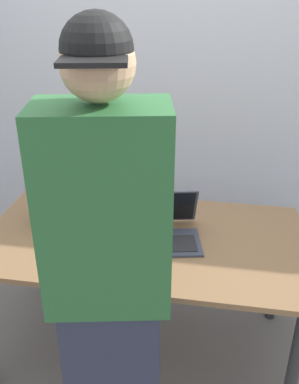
% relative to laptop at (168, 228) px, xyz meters
% --- Properties ---
extents(ground_plane, '(8.00, 8.00, 0.00)m').
position_rel_laptop_xyz_m(ground_plane, '(-0.13, -0.02, -0.80)').
color(ground_plane, slate).
rests_on(ground_plane, ground).
extents(desk, '(1.60, 0.87, 0.75)m').
position_rel_laptop_xyz_m(desk, '(-0.13, -0.02, -0.14)').
color(desk, olive).
rests_on(desk, ground).
extents(laptop, '(0.37, 0.39, 0.22)m').
position_rel_laptop_xyz_m(laptop, '(0.00, 0.00, 0.00)').
color(laptop, '#383D4C').
rests_on(laptop, desk).
extents(beer_bottle_amber, '(0.06, 0.06, 0.28)m').
position_rel_laptop_xyz_m(beer_bottle_amber, '(-0.61, -0.01, 0.06)').
color(beer_bottle_amber, brown).
rests_on(beer_bottle_amber, desk).
extents(beer_bottle_brown, '(0.08, 0.08, 0.32)m').
position_rel_laptop_xyz_m(beer_bottle_brown, '(-0.64, 0.12, 0.07)').
color(beer_bottle_brown, '#333333').
rests_on(beer_bottle_brown, desk).
extents(beer_bottle_dark, '(0.07, 0.07, 0.33)m').
position_rel_laptop_xyz_m(beer_bottle_dark, '(-0.69, 0.01, 0.08)').
color(beer_bottle_dark, '#1E5123').
rests_on(beer_bottle_dark, desk).
extents(person_figure, '(0.42, 0.33, 1.84)m').
position_rel_laptop_xyz_m(person_figure, '(-0.10, -0.73, 0.14)').
color(person_figure, '#2D3347').
rests_on(person_figure, ground).
extents(back_wall, '(6.00, 0.10, 2.60)m').
position_rel_laptop_xyz_m(back_wall, '(-0.13, 0.94, 0.50)').
color(back_wall, silver).
rests_on(back_wall, ground).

